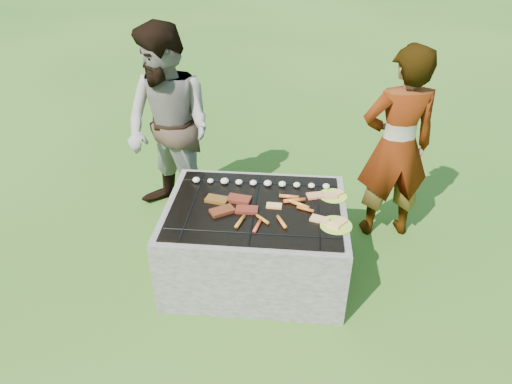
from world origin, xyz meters
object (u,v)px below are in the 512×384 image
(fire_pit, at_px, (255,242))
(cook, at_px, (396,147))
(bystander, at_px, (169,129))
(plate_near, at_px, (336,225))
(plate_far, at_px, (333,196))

(fire_pit, bearing_deg, cook, 30.76)
(cook, bearing_deg, bystander, -11.90)
(fire_pit, distance_m, plate_near, 0.67)
(fire_pit, height_order, plate_near, plate_near)
(fire_pit, height_order, bystander, bystander)
(bystander, bearing_deg, plate_near, -3.01)
(plate_near, bearing_deg, cook, 58.26)
(plate_far, bearing_deg, cook, 41.47)
(plate_far, relative_size, bystander, 0.12)
(plate_far, relative_size, plate_near, 0.77)
(plate_far, height_order, cook, cook)
(fire_pit, distance_m, cook, 1.35)
(plate_far, bearing_deg, bystander, 158.72)
(plate_near, xyz_separation_m, bystander, (-1.35, 0.89, 0.24))
(fire_pit, relative_size, cook, 0.80)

